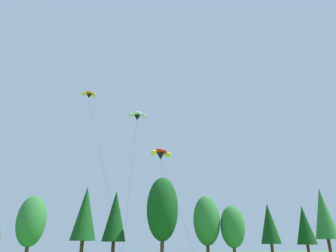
# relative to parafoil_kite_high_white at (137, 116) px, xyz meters

# --- Properties ---
(treeline_tree_d) EXTENTS (4.55, 4.55, 10.17)m
(treeline_tree_d) POSITION_rel_parafoil_kite_high_white_xyz_m (-14.83, 14.19, -13.94)
(treeline_tree_d) COLOR #472D19
(treeline_tree_d) RESTS_ON ground_plane
(treeline_tree_e) EXTENTS (4.33, 4.33, 12.43)m
(treeline_tree_e) POSITION_rel_parafoil_kite_high_white_xyz_m (-6.64, 16.44, -12.31)
(treeline_tree_e) COLOR #472D19
(treeline_tree_e) RESTS_ON ground_plane
(treeline_tree_f) EXTENTS (4.22, 4.22, 11.93)m
(treeline_tree_f) POSITION_rel_parafoil_kite_high_white_xyz_m (-1.37, 16.95, -12.62)
(treeline_tree_f) COLOR #472D19
(treeline_tree_f) RESTS_ON ground_plane
(treeline_tree_g) EXTENTS (5.66, 5.66, 14.30)m
(treeline_tree_g) POSITION_rel_parafoil_kite_high_white_xyz_m (6.88, 14.50, -11.43)
(treeline_tree_g) COLOR #472D19
(treeline_tree_g) RESTS_ON ground_plane
(treeline_tree_h) EXTENTS (4.78, 4.78, 11.03)m
(treeline_tree_h) POSITION_rel_parafoil_kite_high_white_xyz_m (14.89, 13.64, -13.41)
(treeline_tree_h) COLOR #472D19
(treeline_tree_h) RESTS_ON ground_plane
(treeline_tree_i) EXTENTS (4.30, 4.30, 9.27)m
(treeline_tree_i) POSITION_rel_parafoil_kite_high_white_xyz_m (19.24, 12.21, -14.49)
(treeline_tree_i) COLOR #472D19
(treeline_tree_i) RESTS_ON ground_plane
(treeline_tree_j) EXTENTS (3.90, 3.90, 10.48)m
(treeline_tree_j) POSITION_rel_parafoil_kite_high_white_xyz_m (29.26, 16.80, -13.53)
(treeline_tree_j) COLOR #472D19
(treeline_tree_j) RESTS_ON ground_plane
(treeline_tree_k) EXTENTS (3.80, 3.80, 9.99)m
(treeline_tree_k) POSITION_rel_parafoil_kite_high_white_xyz_m (36.17, 15.31, -13.83)
(treeline_tree_k) COLOR #472D19
(treeline_tree_k) RESTS_ON ground_plane
(treeline_tree_l) EXTENTS (4.72, 4.72, 14.17)m
(treeline_tree_l) POSITION_rel_parafoil_kite_high_white_xyz_m (42.65, 17.19, -11.21)
(treeline_tree_l) COLOR #472D19
(treeline_tree_l) RESTS_ON ground_plane
(parafoil_kite_high_white) EXTENTS (3.59, 12.96, 19.19)m
(parafoil_kite_high_white) POSITION_rel_parafoil_kite_high_white_xyz_m (0.00, 0.00, 0.00)
(parafoil_kite_high_white) COLOR white
(parafoil_kite_mid_red_yellow) EXTENTS (3.44, 9.51, 13.32)m
(parafoil_kite_mid_red_yellow) POSITION_rel_parafoil_kite_high_white_xyz_m (3.29, -1.38, -5.96)
(parafoil_kite_mid_red_yellow) COLOR red
(parafoil_kite_far_orange) EXTENTS (5.87, 11.71, 21.09)m
(parafoil_kite_far_orange) POSITION_rel_parafoil_kite_high_white_xyz_m (-6.99, -1.20, 2.03)
(parafoil_kite_far_orange) COLOR orange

